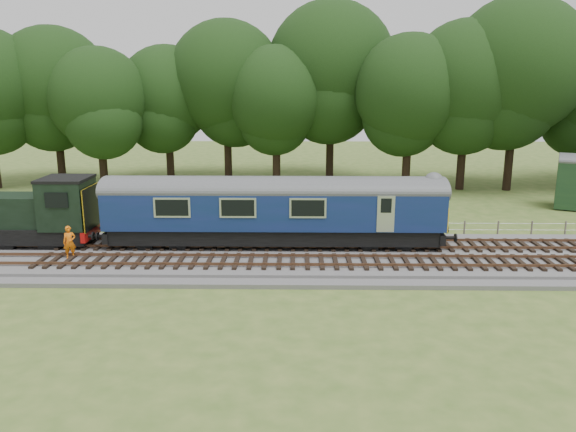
{
  "coord_description": "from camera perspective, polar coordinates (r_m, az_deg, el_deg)",
  "views": [
    {
      "loc": [
        -4.07,
        -28.07,
        9.07
      ],
      "look_at": [
        -4.51,
        1.4,
        2.0
      ],
      "focal_mm": 35.0,
      "sensor_mm": 36.0,
      "label": 1
    }
  ],
  "objects": [
    {
      "name": "ground",
      "position": [
        29.78,
        8.69,
        -4.4
      ],
      "size": [
        120.0,
        120.0,
        0.0
      ],
      "primitive_type": "plane",
      "color": "#416124",
      "rests_on": "ground"
    },
    {
      "name": "worker",
      "position": [
        30.38,
        -21.31,
        -2.5
      ],
      "size": [
        0.71,
        0.59,
        1.68
      ],
      "primitive_type": "imported",
      "rotation": [
        0.0,
        0.0,
        0.36
      ],
      "color": "orange",
      "rests_on": "ballast"
    },
    {
      "name": "ballast",
      "position": [
        29.73,
        8.71,
        -4.08
      ],
      "size": [
        70.0,
        7.0,
        0.35
      ],
      "primitive_type": "cube",
      "color": "#4C4C4F",
      "rests_on": "ground"
    },
    {
      "name": "tree_line",
      "position": [
        51.05,
        5.43,
        3.19
      ],
      "size": [
        70.0,
        8.0,
        18.0
      ],
      "primitive_type": null,
      "color": "black",
      "rests_on": "ground"
    },
    {
      "name": "track_south",
      "position": [
        28.15,
        9.16,
        -4.6
      ],
      "size": [
        67.2,
        2.4,
        0.21
      ],
      "color": "black",
      "rests_on": "ballast"
    },
    {
      "name": "track_north",
      "position": [
        30.99,
        8.38,
        -2.88
      ],
      "size": [
        67.2,
        2.4,
        0.21
      ],
      "color": "black",
      "rests_on": "ballast"
    },
    {
      "name": "fence",
      "position": [
        34.06,
        7.69,
        -2.08
      ],
      "size": [
        64.0,
        0.12,
        1.0
      ],
      "primitive_type": null,
      "color": "#6B6054",
      "rests_on": "ground"
    },
    {
      "name": "shunter_loco",
      "position": [
        33.88,
        -25.67,
        0.04
      ],
      "size": [
        8.92,
        2.6,
        3.38
      ],
      "color": "black",
      "rests_on": "ground"
    },
    {
      "name": "dmu_railcar",
      "position": [
        30.2,
        -1.42,
        1.12
      ],
      "size": [
        18.05,
        2.86,
        3.88
      ],
      "color": "black",
      "rests_on": "ground"
    }
  ]
}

